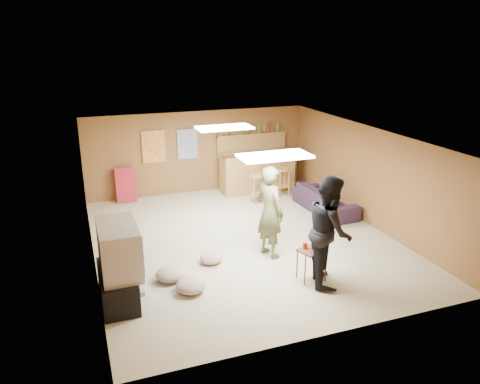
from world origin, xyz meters
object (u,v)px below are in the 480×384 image
object	(u,v)px
person_black	(329,231)
tray_table	(311,264)
bar_counter	(257,172)
sofa	(325,200)
person_olive	(270,212)
tv_body	(119,248)

from	to	relation	value
person_black	tray_table	xyz separation A→B (m)	(-0.23, 0.15, -0.67)
bar_counter	sofa	distance (m)	2.25
person_black	sofa	size ratio (longest dim) A/B	0.99
person_olive	sofa	size ratio (longest dim) A/B	0.93
tv_body	person_olive	distance (m)	2.96
tv_body	sofa	size ratio (longest dim) A/B	0.57
person_black	sofa	bearing A→B (deg)	-8.55
sofa	person_black	bearing A→B (deg)	148.78
tv_body	person_black	bearing A→B (deg)	-10.36
tv_body	sofa	xyz separation A→B (m)	(5.13, 2.45, -0.62)
sofa	person_olive	bearing A→B (deg)	126.35
tv_body	bar_counter	xyz separation A→B (m)	(4.15, 4.45, -0.35)
bar_counter	person_black	xyz separation A→B (m)	(-0.74, -5.07, 0.41)
tray_table	person_black	bearing A→B (deg)	-32.66
bar_counter	person_olive	bearing A→B (deg)	-108.52
person_black	tray_table	bearing A→B (deg)	78.00
tray_table	sofa	bearing A→B (deg)	56.40
tv_body	person_black	size ratio (longest dim) A/B	0.57
sofa	tray_table	world-z (taller)	tray_table
person_black	tv_body	bearing A→B (deg)	100.30
bar_counter	person_black	bearing A→B (deg)	-98.30
bar_counter	tray_table	size ratio (longest dim) A/B	3.44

